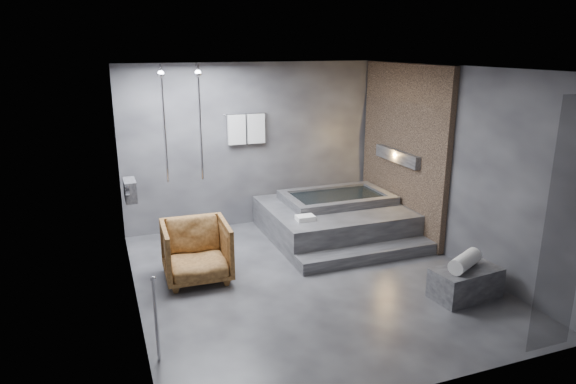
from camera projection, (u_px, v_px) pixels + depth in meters
name	position (u px, v px, depth m)	size (l,w,h in m)	color
room	(331.00, 149.00, 6.87)	(5.00, 5.04, 2.82)	#2A2A2C
tub_deck	(333.00, 220.00, 8.59)	(2.20, 2.00, 0.50)	#2E2E31
tub_step	(368.00, 255.00, 7.57)	(2.20, 0.36, 0.18)	#2E2E31
concrete_bench	(465.00, 283.00, 6.45)	(0.86, 0.47, 0.39)	#2F2F32
driftwood_chair	(196.00, 251.00, 6.88)	(0.86, 0.89, 0.81)	#472A11
rolled_towel	(465.00, 261.00, 6.37)	(0.20, 0.20, 0.55)	white
deck_towel	(305.00, 218.00, 7.80)	(0.27, 0.20, 0.07)	white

